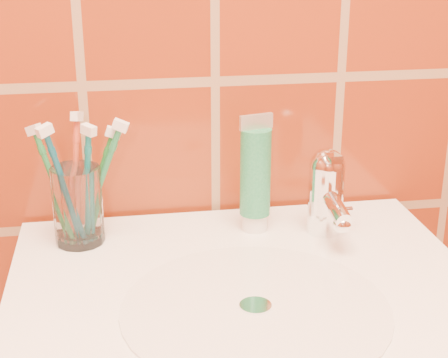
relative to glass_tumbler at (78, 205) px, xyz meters
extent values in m
cube|color=white|center=(0.20, -0.16, -0.13)|extent=(0.56, 0.46, 0.16)
cylinder|color=silver|center=(0.20, -0.21, -0.05)|extent=(0.30, 0.30, 0.00)
cylinder|color=white|center=(0.20, -0.21, -0.05)|extent=(0.04, 0.04, 0.00)
cylinder|color=white|center=(0.00, 0.00, 0.00)|extent=(0.08, 0.08, 0.11)
cylinder|color=white|center=(0.24, 0.00, -0.04)|extent=(0.04, 0.04, 0.02)
cylinder|color=#1C7949|center=(0.24, 0.00, 0.03)|extent=(0.04, 0.04, 0.12)
cube|color=beige|center=(0.24, 0.00, 0.10)|extent=(0.05, 0.01, 0.02)
cylinder|color=white|center=(0.33, -0.02, -0.01)|extent=(0.05, 0.05, 0.09)
sphere|color=white|center=(0.33, -0.02, 0.04)|extent=(0.05, 0.05, 0.05)
cylinder|color=white|center=(0.33, -0.06, 0.00)|extent=(0.02, 0.09, 0.03)
cube|color=white|center=(0.33, -0.03, 0.06)|extent=(0.02, 0.06, 0.01)
camera|label=1|loc=(0.06, -0.85, 0.35)|focal=55.00mm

